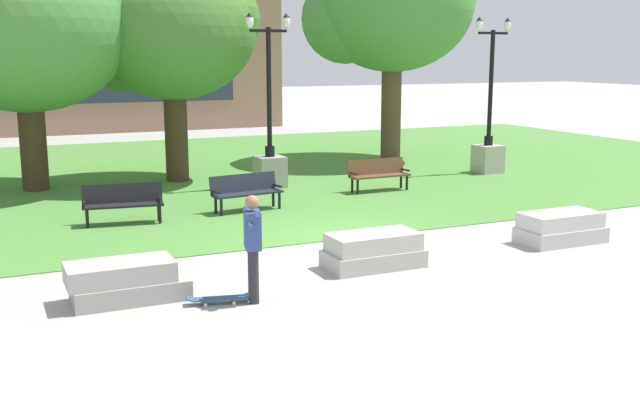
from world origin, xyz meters
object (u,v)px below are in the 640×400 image
object	(u,v)px
park_bench_near_right	(378,173)
lamp_post_right	(488,142)
concrete_block_center	(126,282)
park_bench_far_left	(123,201)
person_skateboarder	(253,241)
concrete_block_left	(373,251)
concrete_block_right	(561,228)
skateboard	(219,298)
park_bench_near_left	(246,190)
lamp_post_left	(270,153)

from	to	relation	value
park_bench_near_right	lamp_post_right	world-z (taller)	lamp_post_right
concrete_block_center	park_bench_far_left	size ratio (longest dim) A/B	1.01
person_skateboarder	lamp_post_right	distance (m)	14.57
concrete_block_left	lamp_post_right	xyz separation A→B (m)	(8.72, 8.19, 0.72)
person_skateboarder	concrete_block_right	bearing A→B (deg)	7.30
park_bench_far_left	concrete_block_right	bearing A→B (deg)	-34.80
concrete_block_left	park_bench_far_left	distance (m)	6.54
concrete_block_left	skateboard	xyz separation A→B (m)	(-3.18, -0.80, -0.22)
concrete_block_left	park_bench_far_left	bearing A→B (deg)	122.68
concrete_block_right	person_skateboarder	bearing A→B (deg)	-172.70
lamp_post_right	concrete_block_left	bearing A→B (deg)	-136.81
concrete_block_right	park_bench_near_left	world-z (taller)	park_bench_near_left
park_bench_near_right	lamp_post_left	world-z (taller)	lamp_post_left
lamp_post_right	concrete_block_center	bearing A→B (deg)	-148.09
person_skateboarder	lamp_post_left	world-z (taller)	lamp_post_left
concrete_block_center	lamp_post_left	distance (m)	10.37
concrete_block_left	concrete_block_right	distance (m)	4.40
park_bench_near_right	park_bench_far_left	xyz separation A→B (m)	(-7.36, -1.24, 0.00)
lamp_post_left	skateboard	bearing A→B (deg)	-115.25
concrete_block_left	park_bench_near_right	xyz separation A→B (m)	(3.82, 6.75, 0.23)
park_bench_far_left	concrete_block_left	bearing A→B (deg)	-57.32
park_bench_near_left	lamp_post_left	size ratio (longest dim) A/B	0.37
park_bench_near_left	park_bench_far_left	bearing A→B (deg)	-176.21
park_bench_far_left	lamp_post_right	world-z (taller)	lamp_post_right
concrete_block_right	person_skateboarder	size ratio (longest dim) A/B	1.05
concrete_block_left	park_bench_near_left	distance (m)	5.73
park_bench_far_left	concrete_block_center	bearing A→B (deg)	-99.71
skateboard	park_bench_far_left	bearing A→B (deg)	93.16
skateboard	park_bench_far_left	xyz separation A→B (m)	(-0.35, 6.31, 0.45)
concrete_block_left	lamp_post_right	bearing A→B (deg)	43.19
lamp_post_right	lamp_post_left	bearing A→B (deg)	176.95
person_skateboarder	park_bench_near_left	distance (m)	6.98
concrete_block_left	lamp_post_left	distance (m)	8.71
park_bench_near_right	park_bench_far_left	size ratio (longest dim) A/B	0.97
concrete_block_left	park_bench_near_right	bearing A→B (deg)	60.45
lamp_post_right	concrete_block_right	bearing A→B (deg)	-117.79
skateboard	person_skateboarder	bearing A→B (deg)	-11.90
concrete_block_left	park_bench_far_left	size ratio (longest dim) A/B	0.97
concrete_block_right	park_bench_far_left	world-z (taller)	park_bench_far_left
lamp_post_left	concrete_block_right	bearing A→B (deg)	-69.82
park_bench_far_left	person_skateboarder	bearing A→B (deg)	-82.19
person_skateboarder	concrete_block_left	bearing A→B (deg)	19.02
concrete_block_right	person_skateboarder	world-z (taller)	person_skateboarder
concrete_block_center	lamp_post_left	xyz separation A→B (m)	(5.72, 8.62, 0.72)
concrete_block_right	park_bench_far_left	bearing A→B (deg)	145.20
person_skateboarder	park_bench_near_left	xyz separation A→B (m)	(2.16, 6.62, -0.44)
park_bench_far_left	park_bench_near_left	bearing A→B (deg)	3.79
concrete_block_left	lamp_post_right	distance (m)	11.99
concrete_block_center	park_bench_far_left	world-z (taller)	park_bench_far_left
concrete_block_left	lamp_post_right	world-z (taller)	lamp_post_right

